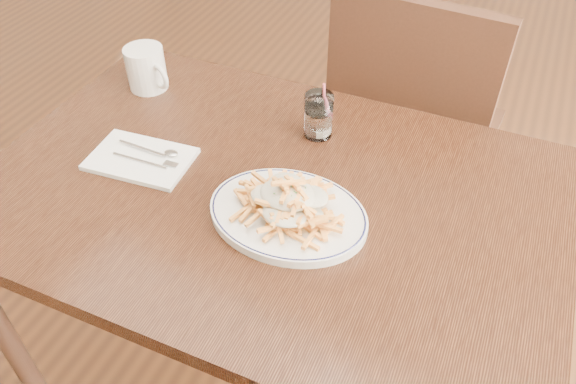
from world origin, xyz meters
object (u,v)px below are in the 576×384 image
at_px(table, 269,215).
at_px(water_glass, 319,118).
at_px(fries_plate, 288,214).
at_px(loaded_fries, 288,198).
at_px(coffee_mug, 147,69).
at_px(chair_far, 411,124).

distance_m(table, water_glass, 0.25).
height_order(table, fries_plate, fries_plate).
xyz_separation_m(fries_plate, loaded_fries, (-0.00, 0.00, 0.04)).
relative_size(table, fries_plate, 3.24).
distance_m(table, coffee_mug, 0.51).
distance_m(fries_plate, coffee_mug, 0.59).
bearing_deg(table, coffee_mug, 152.85).
relative_size(chair_far, water_glass, 6.84).
relative_size(loaded_fries, coffee_mug, 1.85).
bearing_deg(table, fries_plate, -41.67).
xyz_separation_m(table, fries_plate, (0.07, -0.06, 0.09)).
bearing_deg(water_glass, chair_far, 70.19).
relative_size(table, loaded_fries, 4.83).
xyz_separation_m(table, water_glass, (0.03, 0.21, 0.12)).
relative_size(loaded_fries, water_glass, 1.74).
height_order(fries_plate, water_glass, water_glass).
relative_size(chair_far, loaded_fries, 3.92).
bearing_deg(chair_far, water_glass, -109.81).
distance_m(table, fries_plate, 0.13).
height_order(chair_far, loaded_fries, chair_far).
bearing_deg(chair_far, table, -105.57).
height_order(table, chair_far, chair_far).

